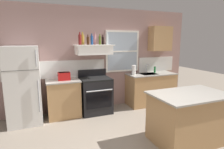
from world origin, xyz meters
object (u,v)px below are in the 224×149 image
at_px(bottle_red_label_wine, 80,39).
at_px(bottle_olive_oil_square, 100,40).
at_px(kitchen_island, 189,117).
at_px(bottle_champagne_gold_foil, 83,39).
at_px(refrigerator, 24,85).
at_px(dish_soap_bottle, 155,70).
at_px(stove_range, 96,95).
at_px(bottle_blue_liqueur, 92,40).
at_px(bottle_clear_tall, 107,39).
at_px(bottle_rose_pink, 95,39).
at_px(bottle_balsamic_dark, 103,40).
at_px(toaster, 64,76).
at_px(bottle_brown_stout, 88,41).
at_px(paper_towel_roll, 134,70).

xyz_separation_m(bottle_red_label_wine, bottle_olive_oil_square, (0.51, 0.02, -0.02)).
bearing_deg(kitchen_island, bottle_olive_oil_square, 117.07).
bearing_deg(bottle_red_label_wine, bottle_champagne_gold_foil, 43.64).
distance_m(refrigerator, dish_soap_bottle, 3.54).
distance_m(refrigerator, kitchen_island, 3.48).
distance_m(stove_range, bottle_champagne_gold_foil, 1.44).
relative_size(bottle_blue_liqueur, bottle_clear_tall, 0.83).
distance_m(refrigerator, bottle_rose_pink, 1.98).
bearing_deg(bottle_blue_liqueur, bottle_balsamic_dark, 11.20).
xyz_separation_m(toaster, bottle_clear_tall, (1.13, 0.07, 0.88)).
relative_size(bottle_balsamic_dark, bottle_clear_tall, 0.76).
bearing_deg(toaster, stove_range, -2.07).
bearing_deg(bottle_brown_stout, kitchen_island, -55.82).
bearing_deg(bottle_red_label_wine, bottle_rose_pink, 11.83).
distance_m(stove_range, bottle_balsamic_dark, 1.42).
bearing_deg(dish_soap_bottle, bottle_rose_pink, 179.89).
height_order(bottle_red_label_wine, bottle_clear_tall, bottle_clear_tall).
relative_size(stove_range, bottle_olive_oil_square, 4.15).
xyz_separation_m(bottle_red_label_wine, bottle_champagne_gold_foil, (0.08, 0.08, 0.00)).
bearing_deg(bottle_balsamic_dark, refrigerator, -174.64).
distance_m(bottle_rose_pink, dish_soap_bottle, 2.03).
bearing_deg(dish_soap_bottle, paper_towel_roll, -172.51).
distance_m(bottle_red_label_wine, bottle_blue_liqueur, 0.31).
relative_size(bottle_olive_oil_square, bottle_balsamic_dark, 1.05).
relative_size(bottle_rose_pink, kitchen_island, 0.22).
distance_m(bottle_red_label_wine, dish_soap_bottle, 2.40).
xyz_separation_m(refrigerator, bottle_clear_tall, (2.01, 0.12, 1.02)).
bearing_deg(stove_range, bottle_blue_liqueur, 114.75).
relative_size(stove_range, paper_towel_roll, 4.04).
relative_size(dish_soap_bottle, kitchen_island, 0.13).
relative_size(refrigerator, bottle_red_label_wine, 5.71).
bearing_deg(refrigerator, paper_towel_roll, 1.25).
xyz_separation_m(refrigerator, bottle_brown_stout, (1.49, 0.06, 0.98)).
height_order(refrigerator, toaster, refrigerator).
bearing_deg(toaster, bottle_champagne_gold_foil, 12.40).
height_order(stove_range, bottle_rose_pink, bottle_rose_pink).
relative_size(toaster, bottle_olive_oil_square, 1.13).
bearing_deg(stove_range, bottle_balsamic_dark, 30.53).
bearing_deg(bottle_olive_oil_square, stove_range, -153.59).
distance_m(bottle_champagne_gold_foil, bottle_balsamic_dark, 0.53).
xyz_separation_m(bottle_clear_tall, kitchen_island, (0.85, -2.07, -1.43)).
height_order(refrigerator, bottle_olive_oil_square, bottle_olive_oil_square).
bearing_deg(refrigerator, kitchen_island, -34.23).
distance_m(refrigerator, paper_towel_roll, 2.78).
relative_size(bottle_brown_stout, kitchen_island, 0.17).
bearing_deg(bottle_brown_stout, toaster, -178.84).
xyz_separation_m(bottle_brown_stout, kitchen_island, (1.36, -2.01, -1.39)).
bearing_deg(dish_soap_bottle, kitchen_island, -107.76).
height_order(refrigerator, bottle_red_label_wine, bottle_red_label_wine).
bearing_deg(refrigerator, bottle_balsamic_dark, 5.36).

